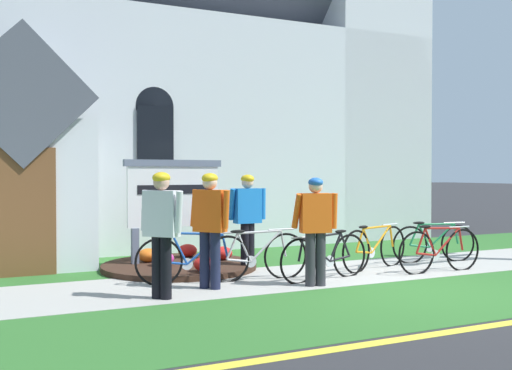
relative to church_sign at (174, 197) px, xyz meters
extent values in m
plane|color=#2B2B2D|center=(2.55, 0.52, -1.24)|extent=(140.00, 140.00, 0.00)
cube|color=#A8A59E|center=(0.13, -1.87, -1.24)|extent=(32.00, 2.11, 0.01)
cube|color=#2D6628|center=(0.13, -4.12, -1.24)|extent=(32.00, 2.40, 0.01)
cube|color=#2D6628|center=(0.13, 0.43, -1.24)|extent=(24.00, 2.48, 0.01)
cube|color=yellow|center=(0.13, -5.47, -1.24)|extent=(28.00, 0.16, 0.01)
cube|color=silver|center=(0.13, 6.04, 1.33)|extent=(14.65, 8.74, 5.15)
cube|color=silver|center=(6.12, 3.01, 4.24)|extent=(2.67, 2.67, 10.96)
cube|color=silver|center=(-2.51, 0.87, 0.06)|extent=(2.40, 1.60, 2.60)
cube|color=#4C515B|center=(-2.51, 0.87, 1.71)|extent=(2.40, 1.80, 2.40)
cube|color=brown|center=(-2.51, 0.05, -0.19)|extent=(1.00, 0.06, 2.10)
cube|color=black|center=(0.13, 1.64, 0.86)|extent=(0.76, 0.06, 1.90)
cone|color=black|center=(0.13, 1.64, 1.81)|extent=(0.80, 0.06, 0.80)
cube|color=slate|center=(-0.71, -0.02, -0.88)|extent=(0.12, 0.12, 0.72)
cube|color=slate|center=(0.71, 0.02, -0.88)|extent=(0.12, 0.12, 0.72)
cube|color=white|center=(0.00, 0.00, 0.01)|extent=(1.69, 0.13, 1.08)
cube|color=slate|center=(0.00, 0.00, 0.61)|extent=(1.81, 0.17, 0.12)
cube|color=black|center=(0.00, -0.04, 0.14)|extent=(1.35, 0.05, 0.16)
cylinder|color=#382319|center=(0.00, -0.32, -1.19)|extent=(2.69, 2.69, 0.10)
ellipsoid|color=red|center=(0.85, -0.23, -1.02)|extent=(0.36, 0.36, 0.24)
ellipsoid|color=red|center=(0.39, 0.39, -1.02)|extent=(0.36, 0.36, 0.24)
ellipsoid|color=orange|center=(-0.45, 0.08, -1.02)|extent=(0.36, 0.36, 0.24)
ellipsoid|color=#CC338C|center=(-0.32, -0.44, -1.02)|extent=(0.36, 0.36, 0.24)
ellipsoid|color=red|center=(0.10, -1.32, -1.02)|extent=(0.36, 0.36, 0.24)
torus|color=black|center=(4.09, -1.51, -0.91)|extent=(0.71, 0.18, 0.71)
torus|color=black|center=(5.07, -1.71, -0.91)|extent=(0.71, 0.18, 0.71)
cylinder|color=#19723F|center=(4.74, -1.65, -0.74)|extent=(0.54, 0.14, 0.46)
cylinder|color=#19723F|center=(4.63, -1.62, -0.53)|extent=(0.73, 0.18, 0.04)
cylinder|color=#19723F|center=(4.38, -1.57, -0.74)|extent=(0.25, 0.09, 0.45)
cylinder|color=#19723F|center=(4.29, -1.55, -0.93)|extent=(0.40, 0.12, 0.09)
cylinder|color=#19723F|center=(4.18, -1.53, -0.71)|extent=(0.22, 0.08, 0.40)
cylinder|color=#19723F|center=(5.03, -1.71, -0.72)|extent=(0.12, 0.06, 0.39)
ellipsoid|color=black|center=(4.27, -1.55, -0.49)|extent=(0.25, 0.13, 0.05)
cylinder|color=silver|center=(4.99, -1.70, -0.51)|extent=(0.44, 0.12, 0.03)
cylinder|color=silver|center=(4.48, -1.59, -0.96)|extent=(0.18, 0.06, 0.18)
torus|color=black|center=(3.37, -2.54, -0.89)|extent=(0.74, 0.04, 0.74)
torus|color=black|center=(4.36, -2.55, -0.89)|extent=(0.74, 0.04, 0.74)
cylinder|color=#A51E19|center=(4.03, -2.55, -0.73)|extent=(0.54, 0.04, 0.46)
cylinder|color=#A51E19|center=(3.92, -2.55, -0.50)|extent=(0.74, 0.04, 0.06)
cylinder|color=#A51E19|center=(3.66, -2.54, -0.71)|extent=(0.25, 0.04, 0.48)
cylinder|color=#A51E19|center=(3.57, -2.54, -0.92)|extent=(0.40, 0.04, 0.09)
cylinder|color=#A51E19|center=(3.46, -2.54, -0.69)|extent=(0.21, 0.04, 0.42)
cylinder|color=#A51E19|center=(4.32, -2.55, -0.70)|extent=(0.12, 0.04, 0.39)
ellipsoid|color=black|center=(3.55, -2.54, -0.45)|extent=(0.24, 0.08, 0.05)
cylinder|color=silver|center=(4.28, -2.55, -0.49)|extent=(0.44, 0.03, 0.03)
cylinder|color=silver|center=(3.77, -2.54, -0.94)|extent=(0.18, 0.02, 0.18)
torus|color=black|center=(0.26, -1.85, -0.89)|extent=(0.75, 0.09, 0.75)
torus|color=black|center=(1.25, -1.92, -0.89)|extent=(0.75, 0.09, 0.75)
cylinder|color=#B7B7BC|center=(0.91, -1.90, -0.71)|extent=(0.54, 0.07, 0.49)
cylinder|color=#B7B7BC|center=(0.80, -1.89, -0.49)|extent=(0.73, 0.09, 0.05)
cylinder|color=#B7B7BC|center=(0.55, -1.87, -0.72)|extent=(0.25, 0.05, 0.47)
cylinder|color=#B7B7BC|center=(0.46, -1.87, -0.92)|extent=(0.40, 0.06, 0.09)
cylinder|color=#B7B7BC|center=(0.35, -1.86, -0.69)|extent=(0.21, 0.05, 0.41)
cylinder|color=#B7B7BC|center=(1.21, -1.92, -0.68)|extent=(0.12, 0.04, 0.42)
ellipsoid|color=black|center=(0.44, -1.87, -0.46)|extent=(0.24, 0.10, 0.05)
cylinder|color=silver|center=(1.17, -1.92, -0.46)|extent=(0.44, 0.06, 0.03)
cylinder|color=silver|center=(0.66, -1.88, -0.94)|extent=(0.18, 0.03, 0.18)
torus|color=black|center=(-0.73, -1.59, -0.90)|extent=(0.73, 0.14, 0.73)
torus|color=black|center=(0.33, -1.74, -0.90)|extent=(0.73, 0.14, 0.73)
cylinder|color=#194CA5|center=(-0.03, -1.69, -0.73)|extent=(0.58, 0.12, 0.47)
cylinder|color=#194CA5|center=(-0.15, -1.67, -0.49)|extent=(0.79, 0.15, 0.08)
cylinder|color=#194CA5|center=(-0.42, -1.64, -0.71)|extent=(0.27, 0.07, 0.49)
cylinder|color=#194CA5|center=(-0.52, -1.62, -0.92)|extent=(0.43, 0.10, 0.09)
cylinder|color=#194CA5|center=(-0.63, -1.61, -0.68)|extent=(0.23, 0.07, 0.44)
cylinder|color=#194CA5|center=(0.28, -1.74, -0.70)|extent=(0.12, 0.05, 0.39)
ellipsoid|color=black|center=(-0.54, -1.62, -0.44)|extent=(0.25, 0.11, 0.05)
cylinder|color=silver|center=(0.24, -1.73, -0.49)|extent=(0.44, 0.09, 0.03)
cylinder|color=silver|center=(-0.31, -1.65, -0.95)|extent=(0.18, 0.05, 0.18)
torus|color=black|center=(2.56, -1.98, -0.89)|extent=(0.72, 0.26, 0.75)
torus|color=black|center=(3.58, -1.65, -0.89)|extent=(0.72, 0.26, 0.75)
cylinder|color=orange|center=(3.24, -1.76, -0.72)|extent=(0.56, 0.21, 0.46)
cylinder|color=orange|center=(3.12, -1.80, -0.51)|extent=(0.76, 0.27, 0.04)
cylinder|color=orange|center=(2.86, -1.88, -0.73)|extent=(0.26, 0.12, 0.45)
cylinder|color=orange|center=(2.77, -1.91, -0.92)|extent=(0.42, 0.17, 0.09)
cylinder|color=orange|center=(2.66, -1.95, -0.70)|extent=(0.22, 0.10, 0.40)
cylinder|color=orange|center=(3.54, -1.66, -0.70)|extent=(0.13, 0.07, 0.39)
ellipsoid|color=black|center=(2.75, -1.92, -0.48)|extent=(0.25, 0.15, 0.05)
cylinder|color=silver|center=(3.50, -1.68, -0.49)|extent=(0.43, 0.16, 0.03)
cylinder|color=silver|center=(2.97, -1.85, -0.94)|extent=(0.18, 0.07, 0.18)
torus|color=black|center=(2.25, -2.23, -0.91)|extent=(0.71, 0.16, 0.71)
torus|color=black|center=(1.21, -2.40, -0.91)|extent=(0.71, 0.16, 0.71)
cylinder|color=black|center=(1.57, -2.34, -0.76)|extent=(0.57, 0.13, 0.42)
cylinder|color=black|center=(1.68, -2.32, -0.54)|extent=(0.78, 0.17, 0.07)
cylinder|color=black|center=(1.95, -2.28, -0.74)|extent=(0.27, 0.08, 0.45)
cylinder|color=black|center=(2.05, -2.26, -0.93)|extent=(0.43, 0.11, 0.09)
cylinder|color=black|center=(2.16, -2.24, -0.72)|extent=(0.23, 0.07, 0.40)
cylinder|color=black|center=(1.25, -2.40, -0.73)|extent=(0.12, 0.06, 0.35)
ellipsoid|color=black|center=(2.07, -2.26, -0.50)|extent=(0.25, 0.12, 0.05)
cylinder|color=silver|center=(1.30, -2.39, -0.54)|extent=(0.44, 0.10, 0.03)
cylinder|color=silver|center=(1.84, -2.30, -0.96)|extent=(0.18, 0.05, 0.18)
cylinder|color=black|center=(1.06, -0.97, -0.83)|extent=(0.15, 0.15, 0.82)
cylinder|color=black|center=(0.96, -0.98, -0.83)|extent=(0.15, 0.15, 0.82)
cube|color=blue|center=(1.01, -0.97, -0.13)|extent=(0.47, 0.22, 0.60)
sphere|color=beige|center=(1.01, -0.97, 0.28)|extent=(0.21, 0.21, 0.21)
ellipsoid|color=gold|center=(1.01, -0.97, 0.34)|extent=(0.23, 0.27, 0.15)
cylinder|color=blue|center=(1.30, -1.00, -0.10)|extent=(0.09, 0.10, 0.54)
cylinder|color=blue|center=(0.73, -0.94, -0.10)|extent=(0.09, 0.19, 0.54)
cylinder|color=#191E38|center=(-0.21, -2.16, -0.83)|extent=(0.15, 0.15, 0.83)
cylinder|color=#191E38|center=(-0.10, -2.29, -0.83)|extent=(0.15, 0.15, 0.83)
cube|color=#E55914|center=(-0.15, -2.22, -0.11)|extent=(0.45, 0.49, 0.61)
sphere|color=beige|center=(-0.15, -2.22, 0.30)|extent=(0.22, 0.22, 0.22)
ellipsoid|color=gold|center=(-0.15, -2.22, 0.36)|extent=(0.35, 0.34, 0.15)
cylinder|color=#E55914|center=(-0.30, -1.98, -0.08)|extent=(0.09, 0.21, 0.55)
cylinder|color=#E55914|center=(0.00, -2.47, -0.08)|extent=(0.09, 0.16, 0.55)
cylinder|color=#2D2D33|center=(1.41, -2.72, -0.84)|extent=(0.15, 0.15, 0.80)
cylinder|color=#2D2D33|center=(1.26, -2.68, -0.84)|extent=(0.15, 0.15, 0.80)
cube|color=#E55914|center=(1.33, -2.70, -0.15)|extent=(0.48, 0.30, 0.58)
sphere|color=beige|center=(1.33, -2.70, 0.24)|extent=(0.21, 0.21, 0.21)
ellipsoid|color=#1E59B2|center=(1.33, -2.70, 0.30)|extent=(0.27, 0.30, 0.14)
cylinder|color=#E55914|center=(1.59, -2.80, -0.12)|extent=(0.09, 0.12, 0.53)
cylinder|color=#E55914|center=(1.08, -2.59, -0.12)|extent=(0.09, 0.24, 0.53)
cylinder|color=black|center=(-0.93, -2.64, -0.82)|extent=(0.15, 0.15, 0.84)
cylinder|color=black|center=(-1.02, -2.54, -0.82)|extent=(0.15, 0.15, 0.84)
cube|color=silver|center=(-0.98, -2.59, -0.10)|extent=(0.46, 0.48, 0.61)
sphere|color=tan|center=(-0.98, -2.59, 0.31)|extent=(0.22, 0.22, 0.22)
ellipsoid|color=gold|center=(-0.98, -2.59, 0.37)|extent=(0.35, 0.35, 0.15)
cylinder|color=silver|center=(-0.82, -2.83, -0.07)|extent=(0.09, 0.18, 0.56)
cylinder|color=silver|center=(-1.14, -2.35, -0.07)|extent=(0.09, 0.17, 0.56)
cylinder|color=#3D2D1E|center=(7.36, 4.39, -0.28)|extent=(0.36, 0.36, 1.94)
cone|color=#14471E|center=(7.36, 4.39, 3.29)|extent=(3.70, 3.70, 5.19)
camera|label=1|loc=(-3.19, -10.21, 0.44)|focal=41.52mm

